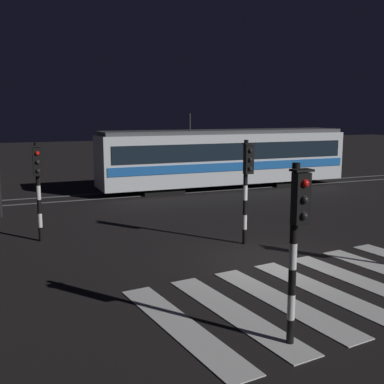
# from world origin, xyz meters

# --- Properties ---
(ground_plane) EXTENTS (120.00, 120.00, 0.00)m
(ground_plane) POSITION_xyz_m (0.00, 0.00, 0.00)
(ground_plane) COLOR black
(rail_near) EXTENTS (80.00, 0.12, 0.03)m
(rail_near) POSITION_xyz_m (0.00, 11.71, 0.01)
(rail_near) COLOR #59595E
(rail_near) RESTS_ON ground
(rail_far) EXTENTS (80.00, 0.12, 0.03)m
(rail_far) POSITION_xyz_m (0.00, 13.15, 0.01)
(rail_far) COLOR #59595E
(rail_far) RESTS_ON ground
(crosswalk_zebra) EXTENTS (8.91, 5.54, 0.02)m
(crosswalk_zebra) POSITION_xyz_m (0.00, -2.57, 0.01)
(crosswalk_zebra) COLOR silver
(crosswalk_zebra) RESTS_ON ground
(traffic_light_corner_far_left) EXTENTS (0.36, 0.42, 3.25)m
(traffic_light_corner_far_left) POSITION_xyz_m (-5.75, 4.66, 2.14)
(traffic_light_corner_far_left) COLOR black
(traffic_light_corner_far_left) RESTS_ON ground
(traffic_light_median_centre) EXTENTS (0.36, 0.42, 3.35)m
(traffic_light_median_centre) POSITION_xyz_m (0.30, 1.76, 2.21)
(traffic_light_median_centre) COLOR black
(traffic_light_median_centre) RESTS_ON ground
(traffic_light_kerb_mid_left) EXTENTS (0.36, 0.42, 3.35)m
(traffic_light_kerb_mid_left) POSITION_xyz_m (-2.24, -4.56, 2.21)
(traffic_light_kerb_mid_left) COLOR black
(traffic_light_kerb_mid_left) RESTS_ON ground
(tram) EXTENTS (14.29, 2.58, 4.15)m
(tram) POSITION_xyz_m (4.88, 12.43, 1.74)
(tram) COLOR silver
(tram) RESTS_ON ground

